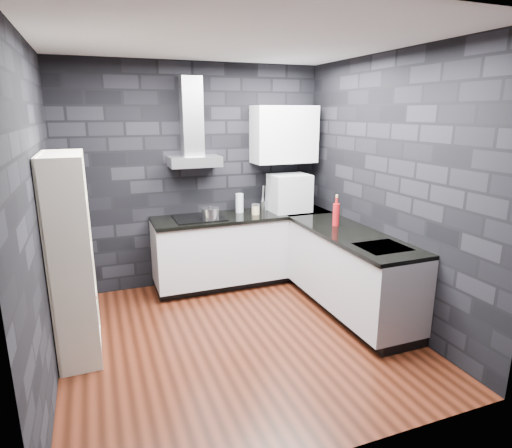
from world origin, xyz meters
TOP-DOWN VIEW (x-y plane):
  - ground at (0.00, 0.00)m, footprint 3.20×3.20m
  - ceiling at (0.00, 0.00)m, footprint 3.20×3.20m
  - wall_back at (0.00, 1.62)m, footprint 3.20×0.05m
  - wall_front at (0.00, -1.62)m, footprint 3.20×0.05m
  - wall_left at (-1.62, 0.00)m, footprint 0.05×3.20m
  - wall_right at (1.62, 0.00)m, footprint 0.05×3.20m
  - toekick_back at (0.50, 1.34)m, footprint 2.18×0.50m
  - toekick_right at (1.34, 0.10)m, footprint 0.50×1.78m
  - counter_back_cab at (0.50, 1.30)m, footprint 2.20×0.60m
  - counter_right_cab at (1.30, 0.10)m, footprint 0.60×1.80m
  - counter_back_top at (0.50, 1.29)m, footprint 2.20×0.62m
  - counter_right_top at (1.29, 0.10)m, footprint 0.62×1.80m
  - counter_corner_top at (1.30, 1.30)m, footprint 0.62×0.62m
  - hood_body at (-0.05, 1.43)m, footprint 0.60×0.34m
  - hood_chimney at (-0.05, 1.50)m, footprint 0.24×0.20m
  - upper_cabinet at (1.10, 1.43)m, footprint 0.80×0.35m
  - cooktop at (-0.05, 1.30)m, footprint 0.58×0.50m
  - sink_rim at (1.30, -0.40)m, footprint 0.44×0.40m
  - pot at (0.05, 1.16)m, footprint 0.26×0.26m
  - glass_vase at (0.50, 1.42)m, footprint 0.12×0.12m
  - storage_jar at (0.65, 1.24)m, footprint 0.12×0.12m
  - utensil_crock at (0.83, 1.42)m, footprint 0.12×0.12m
  - appliance_garage at (1.12, 1.27)m, footprint 0.49×0.38m
  - red_bottle at (1.29, 0.43)m, footprint 0.08×0.08m
  - bookshelf at (-1.42, 0.30)m, footprint 0.49×0.85m
  - fruit_bowl at (-1.42, 0.21)m, footprint 0.23×0.23m
  - book_red at (-1.42, 0.42)m, footprint 0.16×0.04m
  - book_second at (-1.45, 0.50)m, footprint 0.16×0.07m

SIDE VIEW (x-z plane):
  - ground at x=0.00m, z-range 0.00..0.00m
  - toekick_back at x=0.50m, z-range 0.00..0.10m
  - toekick_right at x=1.34m, z-range 0.00..0.10m
  - counter_back_cab at x=0.50m, z-range 0.10..0.86m
  - counter_right_cab at x=1.30m, z-range 0.10..0.86m
  - book_red at x=-1.42m, z-range 0.46..0.68m
  - book_second at x=-1.45m, z-range 0.48..0.71m
  - counter_back_top at x=0.50m, z-range 0.86..0.90m
  - counter_right_top at x=1.29m, z-range 0.86..0.90m
  - counter_corner_top at x=1.30m, z-range 0.86..0.90m
  - sink_rim at x=1.30m, z-range 0.89..0.90m
  - bookshelf at x=-1.42m, z-range 0.00..1.80m
  - cooktop at x=-0.05m, z-range 0.90..0.91m
  - fruit_bowl at x=-1.42m, z-range 0.91..0.96m
  - storage_jar at x=0.65m, z-range 0.90..1.01m
  - utensil_crock at x=0.83m, z-range 0.90..1.02m
  - pot at x=0.05m, z-range 0.91..1.03m
  - glass_vase at x=0.50m, z-range 0.90..1.14m
  - red_bottle at x=1.29m, z-range 0.90..1.15m
  - appliance_garage at x=1.12m, z-range 0.88..1.37m
  - wall_back at x=0.00m, z-range 0.00..2.70m
  - wall_front at x=0.00m, z-range 0.00..2.70m
  - wall_left at x=-1.62m, z-range 0.00..2.70m
  - wall_right at x=1.62m, z-range 0.00..2.70m
  - hood_body at x=-0.05m, z-range 1.50..1.62m
  - upper_cabinet at x=1.10m, z-range 1.50..2.20m
  - hood_chimney at x=-0.05m, z-range 1.62..2.52m
  - ceiling at x=0.00m, z-range 2.70..2.70m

